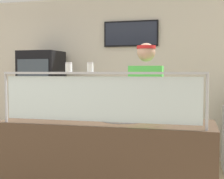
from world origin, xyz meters
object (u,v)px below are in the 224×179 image
(drink_fridge, at_px, (42,104))
(pizza_server, at_px, (122,117))
(pepper_flake_shaker, at_px, (90,68))
(pizza_tray, at_px, (123,119))
(parmesan_shaker, at_px, (69,68))
(worker_figure, at_px, (146,109))

(drink_fridge, bearing_deg, pizza_server, -45.82)
(pepper_flake_shaker, bearing_deg, pizza_tray, 59.25)
(parmesan_shaker, bearing_deg, pizza_tray, 41.09)
(pizza_tray, relative_size, parmesan_shaker, 5.10)
(drink_fridge, bearing_deg, parmesan_shaker, -57.99)
(parmesan_shaker, bearing_deg, drink_fridge, 122.01)
(pizza_server, bearing_deg, worker_figure, 59.00)
(pizza_tray, bearing_deg, drink_fridge, 134.64)
(pepper_flake_shaker, bearing_deg, pizza_server, 58.96)
(pizza_server, bearing_deg, parmesan_shaker, -155.71)
(pizza_server, height_order, parmesan_shaker, parmesan_shaker)
(pizza_tray, bearing_deg, pepper_flake_shaker, -120.75)
(pizza_server, relative_size, worker_figure, 0.16)
(pizza_tray, xyz_separation_m, drink_fridge, (-1.80, 1.82, -0.08))
(pizza_tray, distance_m, drink_fridge, 2.56)
(parmesan_shaker, xyz_separation_m, pepper_flake_shaker, (0.21, -0.00, -0.00))
(pizza_server, xyz_separation_m, drink_fridge, (-1.79, 1.84, -0.10))
(pizza_tray, xyz_separation_m, pizza_server, (-0.01, -0.02, 0.02))
(pizza_tray, height_order, pizza_server, pizza_server)
(pizza_tray, xyz_separation_m, parmesan_shaker, (-0.43, -0.37, 0.50))
(pizza_server, bearing_deg, pizza_tray, 48.79)
(worker_figure, xyz_separation_m, drink_fridge, (-1.94, 1.26, -0.12))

